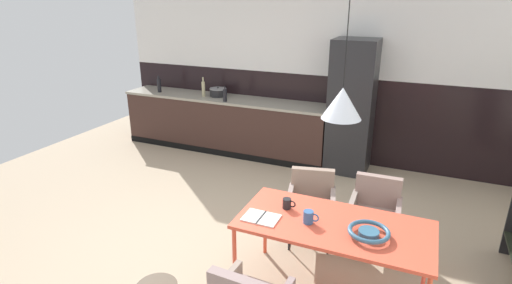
{
  "coord_description": "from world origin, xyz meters",
  "views": [
    {
      "loc": [
        1.58,
        -2.99,
        2.49
      ],
      "look_at": [
        -0.13,
        0.92,
        0.93
      ],
      "focal_mm": 28.02,
      "sensor_mm": 36.0,
      "label": 1
    }
  ],
  "objects_px": {
    "bottle_oil_tall": "(159,85)",
    "pendant_lamp_over_table_near": "(342,103)",
    "cooking_pot": "(218,92)",
    "bottle_vinegar_dark": "(225,95)",
    "armchair_head_of_table": "(376,206)",
    "bottle_wine_green": "(203,89)",
    "fruit_bowl": "(369,232)",
    "open_book": "(261,218)",
    "mug_wide_latte": "(309,217)",
    "dining_table": "(334,228)",
    "armchair_corner_seat": "(311,197)",
    "refrigerator_column": "(352,107)",
    "mug_dark_espresso": "(287,203)"
  },
  "relations": [
    {
      "from": "armchair_head_of_table",
      "to": "bottle_oil_tall",
      "type": "bearing_deg",
      "value": -26.72
    },
    {
      "from": "armchair_corner_seat",
      "to": "cooking_pot",
      "type": "height_order",
      "value": "cooking_pot"
    },
    {
      "from": "refrigerator_column",
      "to": "fruit_bowl",
      "type": "bearing_deg",
      "value": -76.26
    },
    {
      "from": "armchair_head_of_table",
      "to": "bottle_wine_green",
      "type": "bearing_deg",
      "value": -33.02
    },
    {
      "from": "dining_table",
      "to": "bottle_oil_tall",
      "type": "height_order",
      "value": "bottle_oil_tall"
    },
    {
      "from": "mug_dark_espresso",
      "to": "refrigerator_column",
      "type": "bearing_deg",
      "value": 89.53
    },
    {
      "from": "armchair_corner_seat",
      "to": "mug_dark_espresso",
      "type": "distance_m",
      "value": 0.76
    },
    {
      "from": "fruit_bowl",
      "to": "open_book",
      "type": "relative_size",
      "value": 1.1
    },
    {
      "from": "mug_wide_latte",
      "to": "cooking_pot",
      "type": "distance_m",
      "value": 3.84
    },
    {
      "from": "fruit_bowl",
      "to": "bottle_vinegar_dark",
      "type": "height_order",
      "value": "bottle_vinegar_dark"
    },
    {
      "from": "armchair_corner_seat",
      "to": "bottle_oil_tall",
      "type": "bearing_deg",
      "value": -43.06
    },
    {
      "from": "mug_dark_espresso",
      "to": "bottle_vinegar_dark",
      "type": "xyz_separation_m",
      "value": [
        -1.93,
        2.5,
        0.25
      ]
    },
    {
      "from": "refrigerator_column",
      "to": "cooking_pot",
      "type": "relative_size",
      "value": 6.87
    },
    {
      "from": "cooking_pot",
      "to": "bottle_wine_green",
      "type": "relative_size",
      "value": 0.88
    },
    {
      "from": "mug_wide_latte",
      "to": "bottle_wine_green",
      "type": "xyz_separation_m",
      "value": [
        -2.67,
        2.83,
        0.27
      ]
    },
    {
      "from": "armchair_corner_seat",
      "to": "pendant_lamp_over_table_near",
      "type": "distance_m",
      "value": 1.57
    },
    {
      "from": "armchair_head_of_table",
      "to": "bottle_wine_green",
      "type": "distance_m",
      "value": 3.67
    },
    {
      "from": "dining_table",
      "to": "open_book",
      "type": "height_order",
      "value": "open_book"
    },
    {
      "from": "dining_table",
      "to": "open_book",
      "type": "relative_size",
      "value": 5.32
    },
    {
      "from": "refrigerator_column",
      "to": "pendant_lamp_over_table_near",
      "type": "distance_m",
      "value": 3.0
    },
    {
      "from": "mug_dark_espresso",
      "to": "armchair_corner_seat",
      "type": "bearing_deg",
      "value": 87.74
    },
    {
      "from": "dining_table",
      "to": "cooking_pot",
      "type": "relative_size",
      "value": 5.61
    },
    {
      "from": "cooking_pot",
      "to": "bottle_vinegar_dark",
      "type": "distance_m",
      "value": 0.4
    },
    {
      "from": "dining_table",
      "to": "pendant_lamp_over_table_near",
      "type": "bearing_deg",
      "value": -90.0
    },
    {
      "from": "refrigerator_column",
      "to": "cooking_pot",
      "type": "distance_m",
      "value": 2.23
    },
    {
      "from": "fruit_bowl",
      "to": "bottle_vinegar_dark",
      "type": "xyz_separation_m",
      "value": [
        -2.66,
        2.67,
        0.25
      ]
    },
    {
      "from": "pendant_lamp_over_table_near",
      "to": "open_book",
      "type": "bearing_deg",
      "value": -168.53
    },
    {
      "from": "fruit_bowl",
      "to": "bottle_oil_tall",
      "type": "bearing_deg",
      "value": 145.14
    },
    {
      "from": "refrigerator_column",
      "to": "mug_wide_latte",
      "type": "xyz_separation_m",
      "value": [
        0.22,
        -2.89,
        -0.2
      ]
    },
    {
      "from": "armchair_head_of_table",
      "to": "armchair_corner_seat",
      "type": "distance_m",
      "value": 0.65
    },
    {
      "from": "bottle_wine_green",
      "to": "armchair_corner_seat",
      "type": "bearing_deg",
      "value": -38.64
    },
    {
      "from": "fruit_bowl",
      "to": "open_book",
      "type": "height_order",
      "value": "fruit_bowl"
    },
    {
      "from": "bottle_wine_green",
      "to": "fruit_bowl",
      "type": "bearing_deg",
      "value": -41.97
    },
    {
      "from": "armchair_head_of_table",
      "to": "pendant_lamp_over_table_near",
      "type": "distance_m",
      "value": 1.58
    },
    {
      "from": "dining_table",
      "to": "bottle_oil_tall",
      "type": "distance_m",
      "value": 4.63
    },
    {
      "from": "bottle_oil_tall",
      "to": "pendant_lamp_over_table_near",
      "type": "bearing_deg",
      "value": -36.58
    },
    {
      "from": "open_book",
      "to": "bottle_wine_green",
      "type": "bearing_deg",
      "value": 127.93
    },
    {
      "from": "bottle_wine_green",
      "to": "bottle_oil_tall",
      "type": "bearing_deg",
      "value": -177.77
    },
    {
      "from": "fruit_bowl",
      "to": "pendant_lamp_over_table_near",
      "type": "xyz_separation_m",
      "value": [
        -0.29,
        0.03,
        1.0
      ]
    },
    {
      "from": "bottle_vinegar_dark",
      "to": "pendant_lamp_over_table_near",
      "type": "height_order",
      "value": "pendant_lamp_over_table_near"
    },
    {
      "from": "armchair_corner_seat",
      "to": "bottle_wine_green",
      "type": "xyz_separation_m",
      "value": [
        -2.45,
        1.96,
        0.55
      ]
    },
    {
      "from": "pendant_lamp_over_table_near",
      "to": "refrigerator_column",
      "type": "bearing_deg",
      "value": 98.3
    },
    {
      "from": "open_book",
      "to": "cooking_pot",
      "type": "height_order",
      "value": "cooking_pot"
    },
    {
      "from": "refrigerator_column",
      "to": "cooking_pot",
      "type": "height_order",
      "value": "refrigerator_column"
    },
    {
      "from": "refrigerator_column",
      "to": "armchair_corner_seat",
      "type": "height_order",
      "value": "refrigerator_column"
    },
    {
      "from": "dining_table",
      "to": "mug_dark_espresso",
      "type": "xyz_separation_m",
      "value": [
        -0.44,
        0.08,
        0.09
      ]
    },
    {
      "from": "armchair_head_of_table",
      "to": "bottle_vinegar_dark",
      "type": "xyz_separation_m",
      "value": [
        -2.61,
        1.71,
        0.52
      ]
    },
    {
      "from": "mug_wide_latte",
      "to": "armchair_head_of_table",
      "type": "bearing_deg",
      "value": 65.48
    },
    {
      "from": "mug_dark_espresso",
      "to": "bottle_oil_tall",
      "type": "height_order",
      "value": "bottle_oil_tall"
    },
    {
      "from": "dining_table",
      "to": "open_book",
      "type": "bearing_deg",
      "value": -163.98
    }
  ]
}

